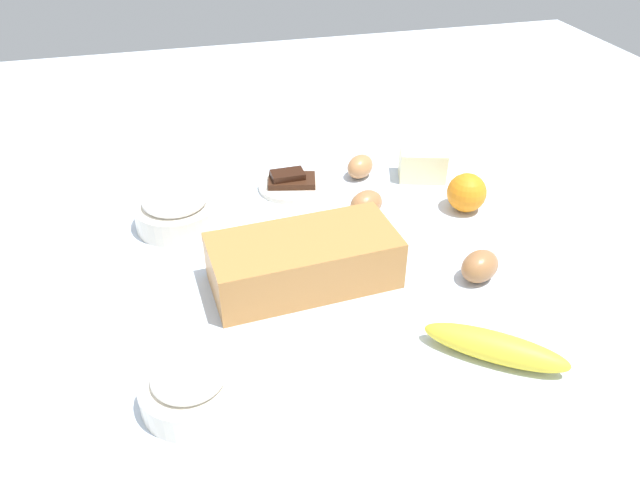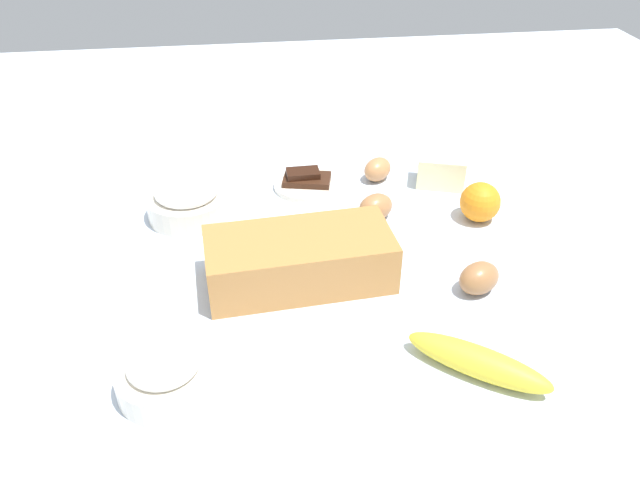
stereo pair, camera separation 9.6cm
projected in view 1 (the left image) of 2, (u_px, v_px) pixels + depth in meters
The scene contains 11 objects.
ground_plane at pixel (320, 265), 0.99m from camera, with size 2.40×2.40×0.02m, color silver.
loaf_pan at pixel (304, 260), 0.92m from camera, with size 0.29×0.15×0.08m.
flour_bowl at pixel (190, 386), 0.73m from camera, with size 0.12×0.12×0.06m.
sugar_bowl at pixel (176, 209), 1.05m from camera, with size 0.14×0.14×0.07m.
banana at pixel (495, 347), 0.79m from camera, with size 0.19×0.04×0.04m, color yellow.
orange_fruit at pixel (467, 193), 1.10m from camera, with size 0.07×0.07×0.07m, color orange.
butter_block at pixel (423, 164), 1.20m from camera, with size 0.09×0.06×0.06m, color #F4EDB2.
egg_near_butter at pixel (366, 204), 1.09m from camera, with size 0.05×0.05×0.07m, color #A87144.
egg_beside_bowl at pixel (480, 266), 0.93m from camera, with size 0.05×0.05×0.07m, color #9E6A40.
egg_loose at pixel (360, 167), 1.21m from camera, with size 0.05×0.05×0.06m, color #B97D4C.
chocolate_plate at pixel (291, 183), 1.17m from camera, with size 0.13×0.13×0.03m.
Camera 1 is at (0.20, 0.77, 0.59)m, focal length 34.10 mm.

